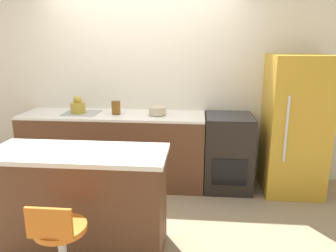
# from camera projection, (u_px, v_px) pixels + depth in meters

# --- Properties ---
(ground_plane) EXTENTS (14.00, 14.00, 0.00)m
(ground_plane) POSITION_uv_depth(u_px,v_px,m) (137.00, 194.00, 4.05)
(ground_plane) COLOR #998466
(wall_back) EXTENTS (8.00, 0.06, 2.60)m
(wall_back) POSITION_uv_depth(u_px,v_px,m) (144.00, 82.00, 4.40)
(wall_back) COLOR silver
(wall_back) RESTS_ON ground_plane
(back_counter) EXTENTS (2.34, 0.65, 0.94)m
(back_counter) POSITION_uv_depth(u_px,v_px,m) (114.00, 149.00, 4.29)
(back_counter) COLOR brown
(back_counter) RESTS_ON ground_plane
(kitchen_island) EXTENTS (1.52, 0.60, 0.94)m
(kitchen_island) POSITION_uv_depth(u_px,v_px,m) (81.00, 201.00, 2.88)
(kitchen_island) COLOR brown
(kitchen_island) RESTS_ON ground_plane
(oven_range) EXTENTS (0.59, 0.66, 0.94)m
(oven_range) POSITION_uv_depth(u_px,v_px,m) (228.00, 152.00, 4.16)
(oven_range) COLOR black
(oven_range) RESTS_ON ground_plane
(refrigerator) EXTENTS (0.68, 0.72, 1.69)m
(refrigerator) POSITION_uv_depth(u_px,v_px,m) (294.00, 125.00, 3.98)
(refrigerator) COLOR gold
(refrigerator) RESTS_ON ground_plane
(stool_chair) EXTENTS (0.37, 0.37, 0.80)m
(stool_chair) POSITION_uv_depth(u_px,v_px,m) (61.00, 249.00, 2.32)
(stool_chair) COLOR #B7B7BC
(stool_chair) RESTS_ON ground_plane
(kettle) EXTENTS (0.19, 0.19, 0.22)m
(kettle) POSITION_uv_depth(u_px,v_px,m) (78.00, 106.00, 4.17)
(kettle) COLOR #B29333
(kettle) RESTS_ON back_counter
(mixing_bowl) EXTENTS (0.21, 0.21, 0.10)m
(mixing_bowl) POSITION_uv_depth(u_px,v_px,m) (157.00, 111.00, 4.09)
(mixing_bowl) COLOR #C1B28E
(mixing_bowl) RESTS_ON back_counter
(canister_jar) EXTENTS (0.12, 0.12, 0.16)m
(canister_jar) POSITION_uv_depth(u_px,v_px,m) (116.00, 107.00, 4.13)
(canister_jar) COLOR brown
(canister_jar) RESTS_ON back_counter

